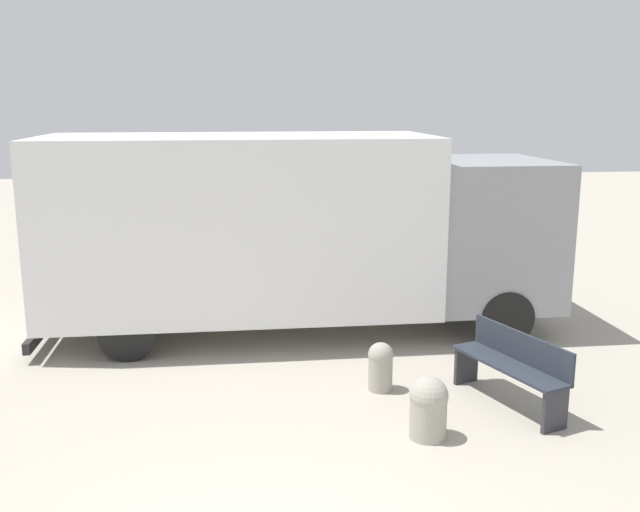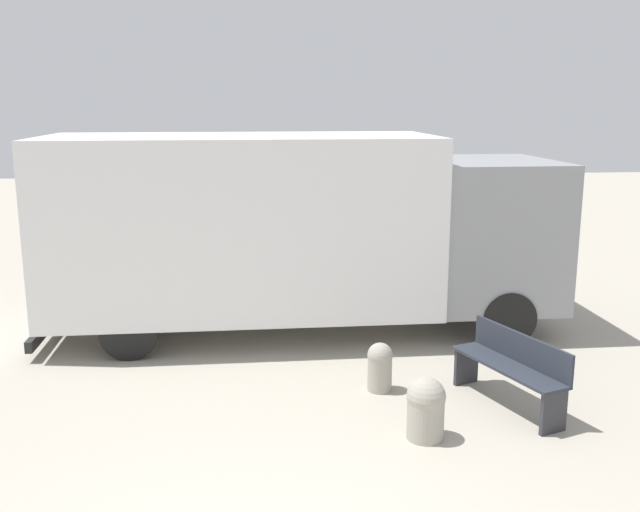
# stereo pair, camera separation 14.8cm
# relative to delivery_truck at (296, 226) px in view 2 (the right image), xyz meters

# --- Properties ---
(delivery_truck) EXTENTS (7.80, 2.50, 3.02)m
(delivery_truck) POSITION_rel_delivery_truck_xyz_m (0.00, 0.00, 0.00)
(delivery_truck) COLOR white
(delivery_truck) RESTS_ON ground
(park_bench) EXTENTS (0.93, 1.67, 0.87)m
(park_bench) POSITION_rel_delivery_truck_xyz_m (2.31, -3.15, -1.15)
(park_bench) COLOR #282D38
(park_bench) RESTS_ON ground
(bollard_near_bench) EXTENTS (0.41, 0.41, 0.68)m
(bollard_near_bench) POSITION_rel_delivery_truck_xyz_m (1.11, -3.88, -1.29)
(bollard_near_bench) COLOR #9E998C
(bollard_near_bench) RESTS_ON ground
(bollard_far_bench) EXTENTS (0.31, 0.31, 0.61)m
(bollard_far_bench) POSITION_rel_delivery_truck_xyz_m (0.86, -2.56, -1.32)
(bollard_far_bench) COLOR #9E998C
(bollard_far_bench) RESTS_ON ground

